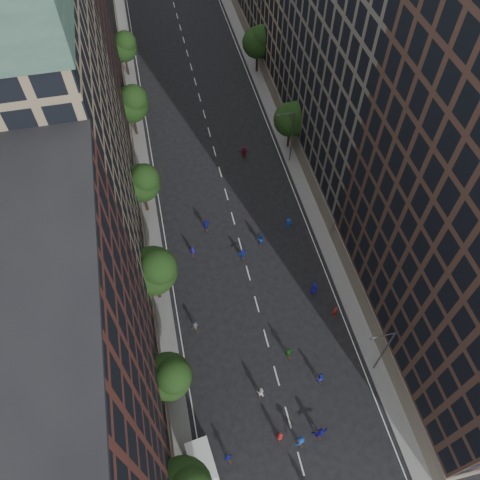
{
  "coord_description": "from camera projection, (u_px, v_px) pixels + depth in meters",
  "views": [
    {
      "loc": [
        -7.83,
        -3.2,
        49.73
      ],
      "look_at": [
        -0.2,
        30.8,
        2.0
      ],
      "focal_mm": 35.0,
      "sensor_mm": 36.0,
      "label": 1
    }
  ],
  "objects": [
    {
      "name": "skater_8",
      "position": [
        260.0,
        392.0,
        48.88
      ],
      "size": [
        1.02,
        0.91,
        1.72
      ],
      "primitive_type": "imported",
      "rotation": [
        0.0,
        0.0,
        2.77
      ],
      "color": "silver",
      "rests_on": "ground"
    },
    {
      "name": "bldg_right_b",
      "position": [
        369.0,
        58.0,
        57.46
      ],
      "size": [
        14.0,
        28.0,
        33.0
      ],
      "primitive_type": "cube",
      "color": "#605A4F",
      "rests_on": "ground"
    },
    {
      "name": "tree_right_a",
      "position": [
        292.0,
        118.0,
        67.47
      ],
      "size": [
        5.0,
        5.0,
        8.39
      ],
      "color": "black",
      "rests_on": "ground"
    },
    {
      "name": "skater_6",
      "position": [
        280.0,
        436.0,
        46.38
      ],
      "size": [
        0.84,
        0.63,
        1.55
      ],
      "primitive_type": "imported",
      "rotation": [
        0.0,
        0.0,
        2.95
      ],
      "color": "maroon",
      "rests_on": "ground"
    },
    {
      "name": "bldg_left_c",
      "position": [
        59.0,
        52.0,
        62.62
      ],
      "size": [
        14.0,
        20.0,
        28.0
      ],
      "primitive_type": "cube",
      "color": "#51261F",
      "rests_on": "ground"
    },
    {
      "name": "cargo_van",
      "position": [
        204.0,
        469.0,
        44.05
      ],
      "size": [
        2.97,
        5.33,
        2.71
      ],
      "rotation": [
        0.0,
        0.0,
        0.12
      ],
      "color": "white",
      "rests_on": "ground"
    },
    {
      "name": "bldg_left_b",
      "position": [
        49.0,
        152.0,
        46.97
      ],
      "size": [
        14.0,
        26.0,
        34.0
      ],
      "primitive_type": "cube",
      "color": "#847456",
      "rests_on": "ground"
    },
    {
      "name": "skater_3",
      "position": [
        300.0,
        442.0,
        45.94
      ],
      "size": [
        1.35,
        1.06,
        1.84
      ],
      "primitive_type": "imported",
      "rotation": [
        0.0,
        0.0,
        3.5
      ],
      "color": "navy",
      "rests_on": "ground"
    },
    {
      "name": "skater_10",
      "position": [
        289.0,
        352.0,
        51.39
      ],
      "size": [
        1.12,
        0.55,
        1.85
      ],
      "primitive_type": "imported",
      "rotation": [
        0.0,
        0.0,
        3.23
      ],
      "color": "#1C5D1B",
      "rests_on": "ground"
    },
    {
      "name": "skater_14",
      "position": [
        261.0,
        239.0,
        60.53
      ],
      "size": [
        0.96,
        0.8,
        1.8
      ],
      "primitive_type": "imported",
      "rotation": [
        0.0,
        0.0,
        2.99
      ],
      "color": "#1537AC",
      "rests_on": "ground"
    },
    {
      "name": "ground",
      "position": [
        227.0,
        197.0,
        66.03
      ],
      "size": [
        240.0,
        240.0,
        0.0
      ],
      "primitive_type": "plane",
      "color": "black",
      "rests_on": "ground"
    },
    {
      "name": "skater_15",
      "position": [
        288.0,
        224.0,
        62.06
      ],
      "size": [
        1.19,
        0.76,
        1.75
      ],
      "primitive_type": "imported",
      "rotation": [
        0.0,
        0.0,
        3.25
      ],
      "color": "#1542B2",
      "rests_on": "ground"
    },
    {
      "name": "sidewalk_left",
      "position": [
        137.0,
        173.0,
        68.73
      ],
      "size": [
        4.0,
        105.0,
        0.15
      ],
      "primitive_type": "cube",
      "color": "slate",
      "rests_on": "ground"
    },
    {
      "name": "tree_left_4",
      "position": [
        131.0,
        103.0,
        68.8
      ],
      "size": [
        5.4,
        5.4,
        9.08
      ],
      "color": "black",
      "rests_on": "ground"
    },
    {
      "name": "skater_7",
      "position": [
        335.0,
        311.0,
        54.42
      ],
      "size": [
        0.67,
        0.48,
        1.75
      ],
      "primitive_type": "imported",
      "rotation": [
        0.0,
        0.0,
        3.23
      ],
      "color": "maroon",
      "rests_on": "ground"
    },
    {
      "name": "skater_11",
      "position": [
        242.0,
        254.0,
        59.3
      ],
      "size": [
        1.51,
        0.8,
        1.55
      ],
      "primitive_type": "imported",
      "rotation": [
        0.0,
        0.0,
        3.39
      ],
      "color": "#152FAE",
      "rests_on": "ground"
    },
    {
      "name": "streetlamp_far",
      "position": [
        291.0,
        135.0,
        66.07
      ],
      "size": [
        2.64,
        0.22,
        9.06
      ],
      "color": "#595B60",
      "rests_on": "ground"
    },
    {
      "name": "skater_2",
      "position": [
        320.0,
        378.0,
        49.78
      ],
      "size": [
        0.98,
        0.86,
        1.71
      ],
      "primitive_type": "imported",
      "rotation": [
        0.0,
        0.0,
        3.43
      ],
      "color": "#1727BB",
      "rests_on": "ground"
    },
    {
      "name": "tree_right_b",
      "position": [
        259.0,
        41.0,
        78.71
      ],
      "size": [
        5.2,
        5.2,
        8.83
      ],
      "color": "black",
      "rests_on": "ground"
    },
    {
      "name": "skater_4",
      "position": [
        228.0,
        458.0,
        45.21
      ],
      "size": [
        1.01,
        0.71,
        1.59
      ],
      "primitive_type": "imported",
      "rotation": [
        0.0,
        0.0,
        3.53
      ],
      "color": "#1626B6",
      "rests_on": "ground"
    },
    {
      "name": "skater_17",
      "position": [
        244.0,
        152.0,
        70.04
      ],
      "size": [
        1.81,
        0.94,
        1.87
      ],
      "primitive_type": "imported",
      "rotation": [
        0.0,
        0.0,
        2.91
      ],
      "color": "maroon",
      "rests_on": "ground"
    },
    {
      "name": "tree_left_3",
      "position": [
        142.0,
        182.0,
        59.82
      ],
      "size": [
        5.0,
        5.0,
        8.58
      ],
      "color": "black",
      "rests_on": "ground"
    },
    {
      "name": "skater_12",
      "position": [
        314.0,
        288.0,
        56.13
      ],
      "size": [
        1.06,
        0.8,
        1.94
      ],
      "primitive_type": "imported",
      "rotation": [
        0.0,
        0.0,
        2.93
      ],
      "color": "#17118F",
      "rests_on": "ground"
    },
    {
      "name": "skater_13",
      "position": [
        193.0,
        251.0,
        59.58
      ],
      "size": [
        0.63,
        0.49,
        1.55
      ],
      "primitive_type": "imported",
      "rotation": [
        0.0,
        0.0,
        2.92
      ],
      "color": "#1E16B6",
      "rests_on": "ground"
    },
    {
      "name": "sidewalk_right",
      "position": [
        294.0,
        148.0,
        71.83
      ],
      "size": [
        4.0,
        105.0,
        0.15
      ],
      "primitive_type": "cube",
      "color": "slate",
      "rests_on": "ground"
    },
    {
      "name": "skater_5",
      "position": [
        320.0,
        433.0,
        46.42
      ],
      "size": [
        1.73,
        0.6,
        1.85
      ],
      "primitive_type": "imported",
      "rotation": [
        0.0,
        0.0,
        3.18
      ],
      "color": "#1A1294",
      "rests_on": "ground"
    },
    {
      "name": "skater_16",
      "position": [
        206.0,
        225.0,
        61.89
      ],
      "size": [
        1.15,
        0.64,
        1.84
      ],
      "primitive_type": "imported",
      "rotation": [
        0.0,
        0.0,
        3.33
      ],
      "color": "#121794",
      "rests_on": "ground"
    },
    {
      "name": "streetlamp_near",
      "position": [
        383.0,
        350.0,
        47.09
      ],
      "size": [
        2.64,
        0.22,
        9.06
      ],
      "color": "#595B60",
      "rests_on": "ground"
    },
    {
      "name": "skater_9",
      "position": [
        195.0,
        326.0,
        53.41
      ],
      "size": [
        1.11,
        0.87,
        1.51
      ],
      "primitive_type": "imported",
      "rotation": [
        0.0,
        0.0,
        3.5
      ],
      "color": "#3E3E43",
      "rests_on": "ground"
    },
    {
      "name": "tree_left_5",
      "position": [
        123.0,
        46.0,
        78.35
      ],
      "size": [
        4.8,
        4.8,
        8.33
      ],
      "color": "black",
      "rests_on": "ground"
    },
    {
      "name": "bldg_left_a",
      "position": [
        52.0,
        391.0,
        34.78
      ],
      "size": [
        14.0,
        22.0,
        30.0
      ],
      "primitive_type": "cube",
      "color": "#51261F",
      "rests_on": "ground"
    },
    {
      "name": "tree_left_2",
      "position": [
        154.0,
        270.0,
        51.33
      ],
      "size": [
        5.6,
        5.6,
        9.45
      ],
      "color": "black",
      "rests_on": "ground"
    },
    {
      "name": "tree_left_1",
      "position": [
        169.0,
        376.0,
        45.08
      ],
      "size": [
        4.8,
        4.8,
        8.21
      ],
      "color": "black",
      "rests_on": "ground"
    }
  ]
}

